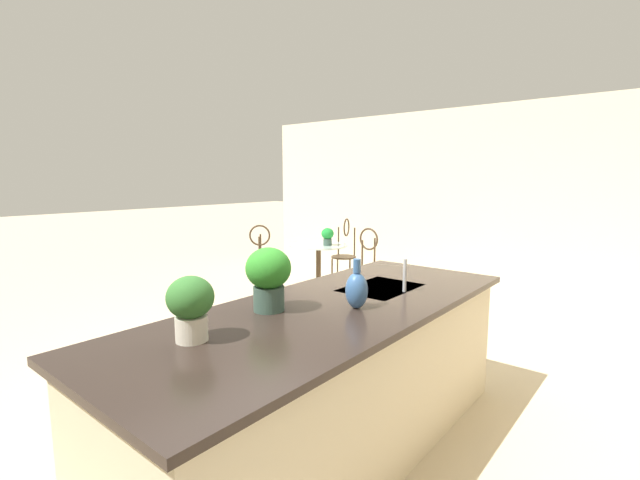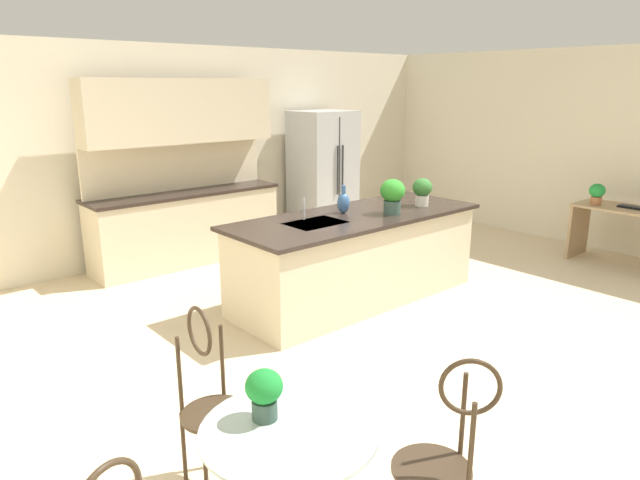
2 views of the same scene
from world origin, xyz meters
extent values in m
plane|color=beige|center=(0.00, 0.00, 0.00)|extent=(40.00, 40.00, 0.00)
cube|color=beige|center=(-4.26, 0.00, 1.35)|extent=(0.12, 7.80, 2.70)
cube|color=beige|center=(0.30, 0.85, 0.44)|extent=(2.70, 0.96, 0.88)
cube|color=#2D231E|center=(0.30, 0.85, 0.90)|extent=(2.80, 1.06, 0.04)
cube|color=#B2B5BA|center=(-0.25, 0.85, 0.91)|extent=(0.56, 0.40, 0.03)
cylinder|color=#3D2D1E|center=(-2.37, -1.46, 0.01)|extent=(0.44, 0.44, 0.03)
cylinder|color=#3D2D1E|center=(-2.37, -1.46, 0.38)|extent=(0.07, 0.07, 0.69)
cylinder|color=#B2C6C1|center=(-2.37, -1.46, 0.73)|extent=(0.80, 0.80, 0.01)
cylinder|color=#3D2D1E|center=(-2.99, -1.35, 0.23)|extent=(0.03, 0.03, 0.45)
cylinder|color=#3D2D1E|center=(-2.89, -1.61, 0.23)|extent=(0.03, 0.03, 0.45)
cylinder|color=#3D2D1E|center=(-3.25, -1.44, 0.23)|extent=(0.03, 0.03, 0.45)
cylinder|color=#3D2D1E|center=(-3.15, -1.71, 0.23)|extent=(0.03, 0.03, 0.45)
cylinder|color=#3D2D1E|center=(-3.07, -1.53, 0.46)|extent=(0.49, 0.49, 0.02)
cylinder|color=#3D2D1E|center=(-3.26, -1.46, 0.68)|extent=(0.03, 0.03, 0.45)
cylinder|color=#3D2D1E|center=(-3.17, -1.70, 0.68)|extent=(0.03, 0.03, 0.45)
torus|color=#3D2D1E|center=(-3.21, -1.58, 0.90)|extent=(0.28, 0.12, 0.28)
cylinder|color=#3D2D1E|center=(-2.21, -0.89, 0.23)|extent=(0.03, 0.03, 0.45)
cylinder|color=#3D2D1E|center=(-2.49, -0.88, 0.23)|extent=(0.03, 0.03, 0.45)
cylinder|color=#3D2D1E|center=(-2.19, -0.62, 0.23)|extent=(0.03, 0.03, 0.45)
cylinder|color=#3D2D1E|center=(-2.47, -0.60, 0.23)|extent=(0.03, 0.03, 0.45)
cylinder|color=#3D2D1E|center=(-2.34, -0.75, 0.46)|extent=(0.40, 0.40, 0.02)
cylinder|color=#3D2D1E|center=(-2.20, -0.60, 0.68)|extent=(0.03, 0.03, 0.45)
cylinder|color=#3D2D1E|center=(-2.46, -0.59, 0.68)|extent=(0.03, 0.03, 0.45)
torus|color=#3D2D1E|center=(-2.33, -0.60, 0.90)|extent=(0.04, 0.28, 0.28)
cylinder|color=#3D2D1E|center=(-2.01, -1.81, 0.23)|extent=(0.03, 0.03, 0.45)
cylinder|color=#3D2D1E|center=(-1.80, -1.62, 0.23)|extent=(0.03, 0.03, 0.45)
cylinder|color=#3D2D1E|center=(-1.82, -2.01, 0.23)|extent=(0.03, 0.03, 0.45)
cylinder|color=#3D2D1E|center=(-1.61, -1.82, 0.23)|extent=(0.03, 0.03, 0.45)
cylinder|color=#3D2D1E|center=(-1.81, -1.82, 0.46)|extent=(0.54, 0.54, 0.02)
cylinder|color=#3D2D1E|center=(-1.80, -2.02, 0.68)|extent=(0.03, 0.03, 0.45)
cylinder|color=#3D2D1E|center=(-1.61, -1.84, 0.68)|extent=(0.03, 0.03, 0.45)
torus|color=#3D2D1E|center=(-1.71, -1.93, 0.90)|extent=(0.21, 0.22, 0.28)
cylinder|color=#B2B5BA|center=(-0.25, 1.03, 1.03)|extent=(0.02, 0.02, 0.22)
cylinder|color=#385147|center=(-2.41, -1.32, 0.79)|extent=(0.12, 0.12, 0.09)
ellipsoid|color=#1E8A34|center=(-2.41, -1.32, 0.90)|extent=(0.17, 0.17, 0.16)
cylinder|color=beige|center=(1.15, 0.70, 0.98)|extent=(0.15, 0.15, 0.12)
ellipsoid|color=#357230|center=(1.15, 0.70, 1.13)|extent=(0.22, 0.22, 0.20)
cylinder|color=#385147|center=(0.60, 0.64, 0.99)|extent=(0.17, 0.17, 0.14)
ellipsoid|color=#2F8B29|center=(0.60, 0.64, 1.16)|extent=(0.26, 0.26, 0.23)
ellipsoid|color=#386099|center=(0.25, 0.99, 1.02)|extent=(0.13, 0.13, 0.21)
cylinder|color=#386099|center=(0.25, 0.99, 1.17)|extent=(0.04, 0.04, 0.08)
camera|label=1|loc=(2.27, 2.38, 1.66)|focal=24.57mm
camera|label=2|loc=(-3.71, -3.21, 2.21)|focal=31.96mm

